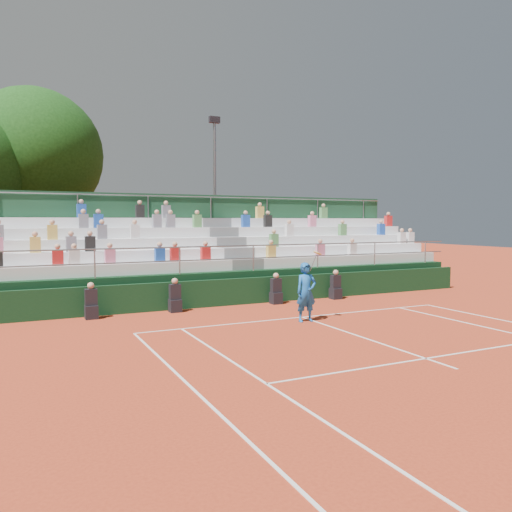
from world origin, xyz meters
name	(u,v)px	position (x,y,z in m)	size (l,w,h in m)	color
ground	(302,317)	(0.00, 0.00, 0.00)	(90.00, 90.00, 0.00)	#B73C1E
courtside_wall	(259,290)	(0.00, 3.20, 0.50)	(20.00, 0.15, 1.00)	black
line_officials	(228,295)	(-1.51, 2.75, 0.48)	(9.90, 0.40, 1.19)	black
grandstand	(227,268)	(-0.02, 6.44, 1.06)	(20.00, 5.20, 4.40)	black
tennis_player	(306,292)	(-0.24, -0.64, 0.94)	(0.89, 0.49, 2.22)	#175DAF
tree_east	(34,156)	(-7.43, 14.18, 6.50)	(6.81, 6.81, 9.92)	#3A2315
floodlight_mast	(215,185)	(1.69, 12.30, 5.15)	(0.60, 0.25, 8.93)	gray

